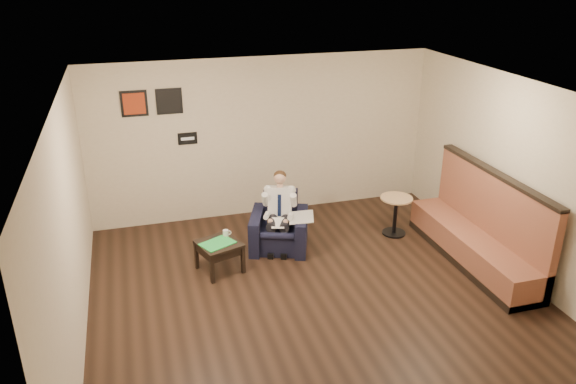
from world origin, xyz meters
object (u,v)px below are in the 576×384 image
object	(u,v)px
green_folder	(218,243)
side_table	(219,257)
armchair	(279,223)
smartphone	(217,237)
banquette	(476,220)
seated_man	(278,217)
cafe_table	(395,216)
coffee_mug	(226,233)

from	to	relation	value
green_folder	side_table	bearing A→B (deg)	52.11
armchair	smartphone	distance (m)	1.08
armchair	banquette	xyz separation A→B (m)	(2.70, -1.26, 0.27)
seated_man	cafe_table	world-z (taller)	seated_man
armchair	cafe_table	size ratio (longest dim) A/B	1.33
seated_man	coffee_mug	xyz separation A→B (m)	(-0.87, -0.18, -0.07)
coffee_mug	smartphone	world-z (taller)	coffee_mug
armchair	seated_man	bearing A→B (deg)	-90.00
armchair	banquette	distance (m)	2.99
side_table	smartphone	xyz separation A→B (m)	(-0.00, 0.17, 0.24)
green_folder	seated_man	bearing A→B (deg)	20.81
cafe_table	green_folder	bearing A→B (deg)	-172.47
armchair	green_folder	xyz separation A→B (m)	(-1.06, -0.49, 0.04)
armchair	cafe_table	xyz separation A→B (m)	(1.98, -0.09, -0.09)
green_folder	banquette	size ratio (longest dim) A/B	0.17
green_folder	smartphone	bearing A→B (deg)	84.45
green_folder	armchair	bearing A→B (deg)	24.92
coffee_mug	banquette	world-z (taller)	banquette
banquette	cafe_table	size ratio (longest dim) A/B	4.12
green_folder	coffee_mug	bearing A→B (deg)	52.11
side_table	cafe_table	distance (m)	3.04
side_table	green_folder	bearing A→B (deg)	-127.89
seated_man	cafe_table	distance (m)	2.03
coffee_mug	smartphone	distance (m)	0.15
armchair	smartphone	world-z (taller)	armchair
coffee_mug	cafe_table	world-z (taller)	cafe_table
armchair	banquette	bearing A→B (deg)	-5.01
seated_man	smartphone	xyz separation A→B (m)	(-1.01, -0.19, -0.11)
seated_man	green_folder	xyz separation A→B (m)	(-1.02, -0.39, -0.11)
armchair	cafe_table	world-z (taller)	armchair
cafe_table	banquette	bearing A→B (deg)	-58.52
side_table	green_folder	size ratio (longest dim) A/B	1.22
cafe_table	armchair	bearing A→B (deg)	177.35
banquette	cafe_table	xyz separation A→B (m)	(-0.72, 1.17, -0.37)
green_folder	coffee_mug	world-z (taller)	coffee_mug
green_folder	cafe_table	world-z (taller)	cafe_table
side_table	smartphone	size ratio (longest dim) A/B	3.93
side_table	coffee_mug	bearing A→B (deg)	52.11
smartphone	cafe_table	size ratio (longest dim) A/B	0.22
side_table	armchair	bearing A→B (deg)	24.06
seated_man	smartphone	world-z (taller)	seated_man
cafe_table	coffee_mug	bearing A→B (deg)	-176.09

